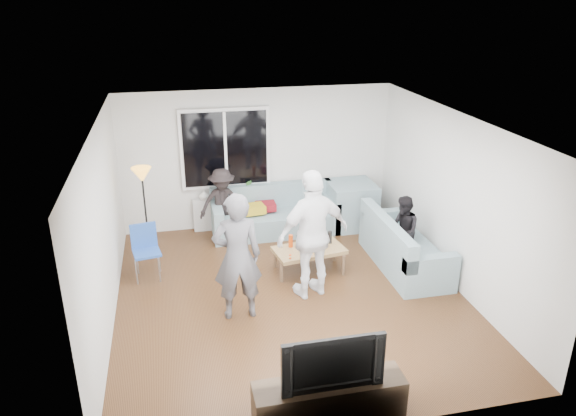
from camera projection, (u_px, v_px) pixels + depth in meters
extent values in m
cube|color=#56351C|center=(290.00, 296.00, 8.09)|extent=(5.00, 5.50, 0.04)
cube|color=white|center=(290.00, 121.00, 7.11)|extent=(5.00, 5.50, 0.04)
cube|color=silver|center=(258.00, 158.00, 10.11)|extent=(5.00, 0.04, 2.60)
cube|color=silver|center=(355.00, 325.00, 5.09)|extent=(5.00, 0.04, 2.60)
cube|color=silver|center=(102.00, 230.00, 7.10)|extent=(0.04, 5.50, 2.60)
cube|color=silver|center=(455.00, 200.00, 8.11)|extent=(0.04, 5.50, 2.60)
cube|color=white|center=(225.00, 148.00, 9.83)|extent=(1.62, 0.06, 1.47)
cube|color=black|center=(226.00, 149.00, 9.79)|extent=(1.50, 0.02, 1.35)
cube|color=white|center=(226.00, 149.00, 9.78)|extent=(0.05, 0.03, 1.35)
cube|color=silver|center=(228.00, 213.00, 10.25)|extent=(1.30, 0.12, 0.62)
imported|color=#336629|center=(247.00, 188.00, 10.12)|extent=(0.18, 0.15, 0.33)
imported|color=silver|center=(204.00, 195.00, 9.99)|extent=(0.20, 0.20, 0.18)
cube|color=gray|center=(351.00, 205.00, 10.32)|extent=(0.85, 0.85, 0.85)
cube|color=gold|center=(254.00, 209.00, 9.90)|extent=(0.42, 0.37, 0.14)
cube|color=maroon|center=(266.00, 206.00, 10.02)|extent=(0.36, 0.31, 0.13)
cube|color=#A0844D|center=(309.00, 260.00, 8.71)|extent=(1.18, 0.77, 0.40)
cylinder|color=maroon|center=(308.00, 243.00, 8.62)|extent=(0.17, 0.17, 0.17)
imported|color=#4C4B50|center=(237.00, 257.00, 7.26)|extent=(0.66, 0.43, 1.81)
imported|color=white|center=(313.00, 235.00, 7.77)|extent=(1.22, 0.76, 1.93)
imported|color=black|center=(403.00, 231.00, 8.84)|extent=(0.48, 0.60, 1.15)
imported|color=black|center=(222.00, 203.00, 9.78)|extent=(0.88, 0.56, 1.29)
cube|color=#302418|center=(329.00, 400.00, 5.71)|extent=(1.60, 0.40, 0.44)
imported|color=black|center=(330.00, 358.00, 5.51)|extent=(1.07, 0.14, 0.61)
cylinder|color=#D2420C|center=(291.00, 241.00, 8.65)|extent=(0.07, 0.07, 0.21)
cylinder|color=#CB5E12|center=(321.00, 242.00, 8.57)|extent=(0.07, 0.07, 0.26)
cylinder|color=black|center=(330.00, 237.00, 8.79)|extent=(0.07, 0.07, 0.21)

